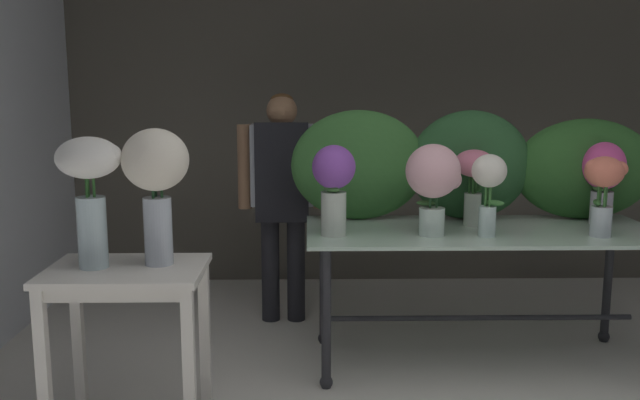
{
  "coord_description": "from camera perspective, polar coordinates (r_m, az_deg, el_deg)",
  "views": [
    {
      "loc": [
        -0.62,
        -2.04,
        1.56
      ],
      "look_at": [
        -0.57,
        1.32,
        1.0
      ],
      "focal_mm": 37.85,
      "sensor_mm": 36.0,
      "label": 1
    }
  ],
  "objects": [
    {
      "name": "ground_plane",
      "position": [
        4.09,
        8.1,
        -13.01
      ],
      "size": [
        7.41,
        7.41,
        0.0
      ],
      "primitive_type": "plane",
      "color": "silver"
    },
    {
      "name": "wall_back",
      "position": [
        5.44,
        5.68,
        8.85
      ],
      "size": [
        5.1,
        0.12,
        3.0
      ],
      "primitive_type": "cube",
      "color": "#5B564C",
      "rests_on": "ground"
    },
    {
      "name": "display_table_glass",
      "position": [
        3.88,
        13.45,
        -4.18
      ],
      "size": [
        1.94,
        0.83,
        0.79
      ],
      "color": "silver",
      "rests_on": "ground"
    },
    {
      "name": "side_table_white",
      "position": [
        3.19,
        -16.0,
        -7.48
      ],
      "size": [
        0.7,
        0.52,
        0.76
      ],
      "color": "silver",
      "rests_on": "ground"
    },
    {
      "name": "florist",
      "position": [
        4.43,
        -3.2,
        1.37
      ],
      "size": [
        0.58,
        0.24,
        1.52
      ],
      "color": "#232328",
      "rests_on": "ground"
    },
    {
      "name": "foliage_backdrop",
      "position": [
        4.09,
        13.27,
        2.76
      ],
      "size": [
        2.16,
        0.31,
        0.65
      ],
      "color": "#387033",
      "rests_on": "display_table_glass"
    },
    {
      "name": "vase_coral_stock",
      "position": [
        3.81,
        22.84,
        1.17
      ],
      "size": [
        0.22,
        0.2,
        0.42
      ],
      "color": "silver",
      "rests_on": "display_table_glass"
    },
    {
      "name": "vase_violet_roses",
      "position": [
        3.54,
        1.14,
        1.44
      ],
      "size": [
        0.23,
        0.23,
        0.48
      ],
      "color": "silver",
      "rests_on": "display_table_glass"
    },
    {
      "name": "vase_blush_peonies",
      "position": [
        3.59,
        9.58,
        1.79
      ],
      "size": [
        0.3,
        0.29,
        0.49
      ],
      "color": "silver",
      "rests_on": "display_table_glass"
    },
    {
      "name": "vase_ivory_snapdragons",
      "position": [
        3.62,
        14.08,
        1.29
      ],
      "size": [
        0.18,
        0.18,
        0.44
      ],
      "color": "silver",
      "rests_on": "display_table_glass"
    },
    {
      "name": "vase_rosy_ranunculus",
      "position": [
        3.88,
        12.82,
        2.11
      ],
      "size": [
        0.24,
        0.22,
        0.43
      ],
      "color": "silver",
      "rests_on": "display_table_glass"
    },
    {
      "name": "vase_fuchsia_tulips",
      "position": [
        4.15,
        22.82,
        1.93
      ],
      "size": [
        0.24,
        0.24,
        0.47
      ],
      "color": "silver",
      "rests_on": "display_table_glass"
    },
    {
      "name": "vase_white_roses_tall",
      "position": [
        3.13,
        -18.88,
        1.36
      ],
      "size": [
        0.29,
        0.28,
        0.59
      ],
      "color": "silver",
      "rests_on": "side_table_white"
    },
    {
      "name": "vase_cream_lisianthus_tall",
      "position": [
        3.1,
        -13.73,
        1.99
      ],
      "size": [
        0.3,
        0.3,
        0.62
      ],
      "color": "silver",
      "rests_on": "side_table_white"
    }
  ]
}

